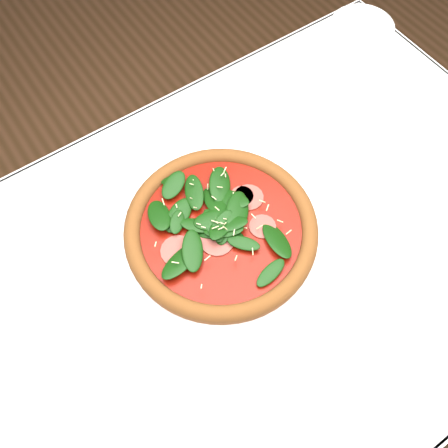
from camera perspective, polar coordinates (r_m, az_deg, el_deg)
ground at (r=1.59m, az=2.07°, el=-15.03°), size 6.00×6.00×0.00m
dining_table at (r=0.97m, az=3.30°, el=-6.01°), size 1.21×0.81×0.75m
plate at (r=0.88m, az=-0.34°, el=-1.09°), size 0.39×0.39×0.02m
pizza at (r=0.86m, az=-0.35°, el=-0.40°), size 0.43×0.43×0.04m
saucer_near at (r=0.98m, az=22.78°, el=1.30°), size 0.13×0.13×0.01m
saucer_far at (r=1.27m, az=15.55°, el=20.97°), size 0.15×0.15×0.01m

